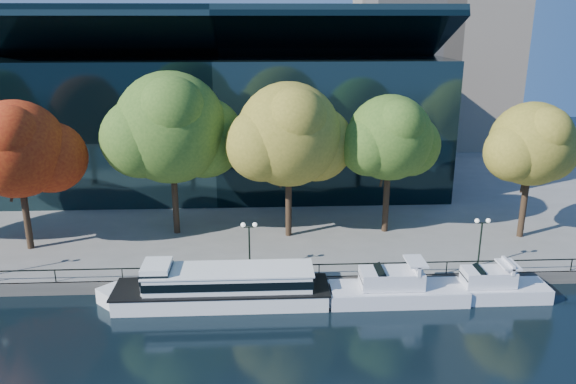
{
  "coord_description": "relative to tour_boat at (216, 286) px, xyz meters",
  "views": [
    {
      "loc": [
        0.64,
        -36.12,
        20.01
      ],
      "look_at": [
        2.84,
        8.0,
        6.36
      ],
      "focal_mm": 35.0,
      "sensor_mm": 36.0,
      "label": 1
    }
  ],
  "objects": [
    {
      "name": "tour_boat",
      "position": [
        0.0,
        0.0,
        0.0
      ],
      "size": [
        17.07,
        3.81,
        3.24
      ],
      "color": "white",
      "rests_on": "ground"
    },
    {
      "name": "tree_2",
      "position": [
        -4.28,
        11.83,
        9.29
      ],
      "size": [
        12.33,
        10.11,
        14.82
      ],
      "color": "black",
      "rests_on": "promenade"
    },
    {
      "name": "ground",
      "position": [
        2.76,
        -1.19,
        -1.38
      ],
      "size": [
        160.0,
        160.0,
        0.0
      ],
      "primitive_type": "plane",
      "color": "black",
      "rests_on": "ground"
    },
    {
      "name": "cruiser_near",
      "position": [
        12.87,
        -0.41,
        -0.37
      ],
      "size": [
        11.19,
        2.88,
        3.24
      ],
      "color": "white",
      "rests_on": "ground"
    },
    {
      "name": "promenade",
      "position": [
        2.76,
        35.18,
        -0.88
      ],
      "size": [
        90.0,
        67.08,
        1.0
      ],
      "color": "slate",
      "rests_on": "ground"
    },
    {
      "name": "railing",
      "position": [
        2.76,
        2.06,
        0.56
      ],
      "size": [
        88.2,
        0.08,
        0.99
      ],
      "color": "black",
      "rests_on": "promenade"
    },
    {
      "name": "lamp_1",
      "position": [
        2.4,
        3.31,
        2.6
      ],
      "size": [
        1.26,
        0.36,
        4.03
      ],
      "color": "black",
      "rests_on": "promenade"
    },
    {
      "name": "tree_4",
      "position": [
        15.06,
        11.33,
        8.34
      ],
      "size": [
        9.59,
        7.86,
        12.73
      ],
      "color": "black",
      "rests_on": "promenade"
    },
    {
      "name": "cruiser_far",
      "position": [
        20.1,
        -0.35,
        -0.42
      ],
      "size": [
        9.23,
        2.56,
        3.01
      ],
      "color": "white",
      "rests_on": "ground"
    },
    {
      "name": "tree_5",
      "position": [
        27.13,
        9.37,
        8.07
      ],
      "size": [
        9.16,
        7.51,
        12.27
      ],
      "color": "black",
      "rests_on": "promenade"
    },
    {
      "name": "tree_1",
      "position": [
        -16.49,
        8.74,
        8.23
      ],
      "size": [
        10.11,
        8.29,
        12.83
      ],
      "color": "black",
      "rests_on": "promenade"
    },
    {
      "name": "convention_building",
      "position": [
        -1.24,
        30.6,
        7.13
      ],
      "size": [
        50.0,
        24.57,
        21.43
      ],
      "color": "black",
      "rests_on": "ground"
    },
    {
      "name": "lamp_2",
      "position": [
        20.75,
        3.31,
        2.6
      ],
      "size": [
        1.26,
        0.36,
        4.03
      ],
      "color": "black",
      "rests_on": "promenade"
    },
    {
      "name": "tree_3",
      "position": [
        6.03,
        10.65,
        8.83
      ],
      "size": [
        11.42,
        9.36,
        13.97
      ],
      "color": "black",
      "rests_on": "promenade"
    }
  ]
}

